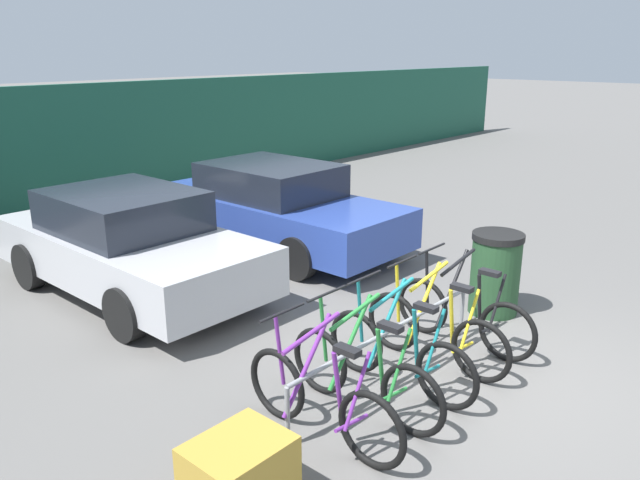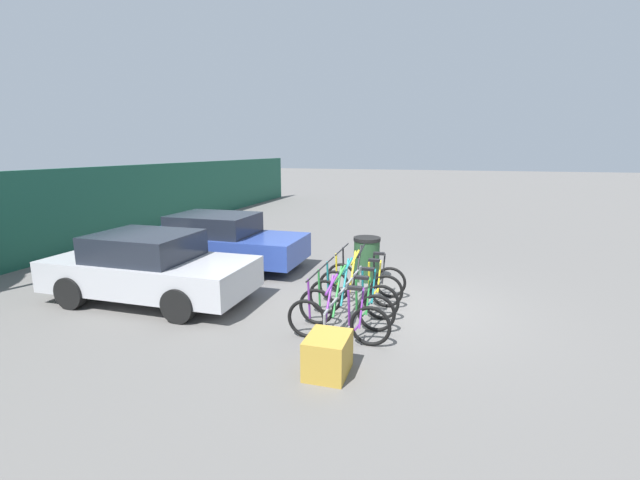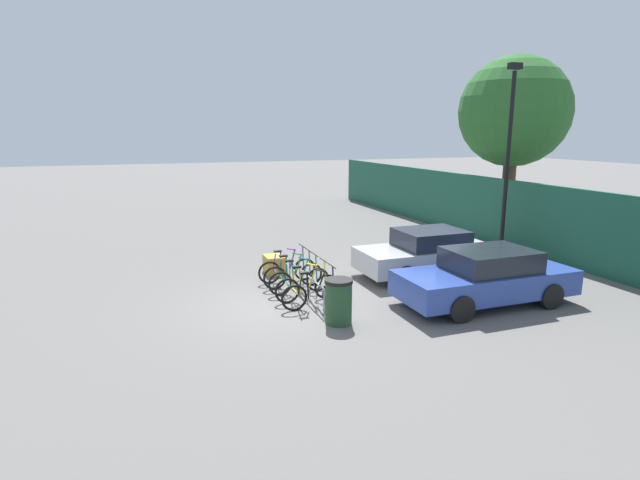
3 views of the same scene
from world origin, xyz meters
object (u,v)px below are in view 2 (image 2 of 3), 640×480
at_px(bicycle_green, 346,307).
at_px(bike_rack, 346,290).
at_px(car_blue, 218,241).
at_px(trash_bin, 367,259).
at_px(bicycle_purple, 338,320).
at_px(cargo_crate, 328,355).
at_px(bicycle_yellow, 360,286).
at_px(bicycle_black, 365,278).
at_px(car_silver, 150,268).
at_px(bicycle_teal, 353,297).

bearing_deg(bicycle_green, bike_rack, 14.52).
height_order(car_blue, trash_bin, car_blue).
relative_size(bicycle_purple, bicycle_green, 1.00).
relative_size(bike_rack, cargo_crate, 4.14).
distance_m(bicycle_purple, trash_bin, 3.45).
bearing_deg(trash_bin, cargo_crate, -176.21).
bearing_deg(bicycle_green, bicycle_yellow, 0.70).
relative_size(bike_rack, bicycle_yellow, 1.69).
height_order(bike_rack, bicycle_black, bicycle_black).
bearing_deg(car_silver, bike_rack, -84.65).
relative_size(bicycle_purple, trash_bin, 1.66).
bearing_deg(bike_rack, bicycle_teal, -109.29).
height_order(bicycle_purple, trash_bin, bicycle_purple).
height_order(bicycle_yellow, car_silver, car_silver).
relative_size(bicycle_green, car_blue, 0.38).
relative_size(bike_rack, trash_bin, 2.81).
xyz_separation_m(bicycle_teal, bicycle_yellow, (0.65, 0.00, 0.00)).
bearing_deg(cargo_crate, bicycle_purple, 6.60).
bearing_deg(bicycle_teal, bicycle_black, -2.73).
xyz_separation_m(bicycle_green, bicycle_yellow, (1.20, 0.00, 0.00)).
xyz_separation_m(bicycle_black, trash_bin, (1.09, 0.18, 0.14)).
height_order(bicycle_green, trash_bin, bicycle_green).
distance_m(bike_rack, bicycle_yellow, 0.62).
height_order(bicycle_green, bicycle_yellow, same).
relative_size(bicycle_yellow, bicycle_black, 1.00).
bearing_deg(bicycle_black, bicycle_yellow, 178.89).
bearing_deg(bicycle_yellow, bicycle_green, -177.11).
bearing_deg(cargo_crate, trash_bin, 3.79).
bearing_deg(car_blue, car_silver, 179.77).
height_order(bicycle_teal, bicycle_black, same).
bearing_deg(bicycle_teal, car_blue, 57.36).
xyz_separation_m(bike_rack, car_blue, (2.32, 3.98, 0.22)).
distance_m(trash_bin, cargo_crate, 4.46).
bearing_deg(bicycle_black, car_silver, 109.43).
xyz_separation_m(bike_rack, bicycle_teal, (-0.05, -0.15, -0.10)).
bearing_deg(bicycle_yellow, bike_rack, 168.90).
distance_m(car_blue, trash_bin, 3.96).
relative_size(bicycle_purple, bicycle_teal, 1.00).
bearing_deg(bicycle_yellow, trash_bin, 8.98).
relative_size(bike_rack, car_silver, 0.70).
relative_size(bicycle_black, trash_bin, 1.66).
bearing_deg(bicycle_yellow, car_blue, 70.18).
bearing_deg(bicycle_black, car_blue, 73.36).
relative_size(bicycle_green, bicycle_teal, 1.00).
height_order(bicycle_yellow, bicycle_black, same).
height_order(bicycle_purple, bicycle_green, same).
xyz_separation_m(bicycle_purple, trash_bin, (3.44, 0.18, 0.14)).
bearing_deg(bicycle_purple, cargo_crate, -176.49).
relative_size(bicycle_purple, bicycle_black, 1.00).
bearing_deg(car_silver, bicycle_black, -69.47).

